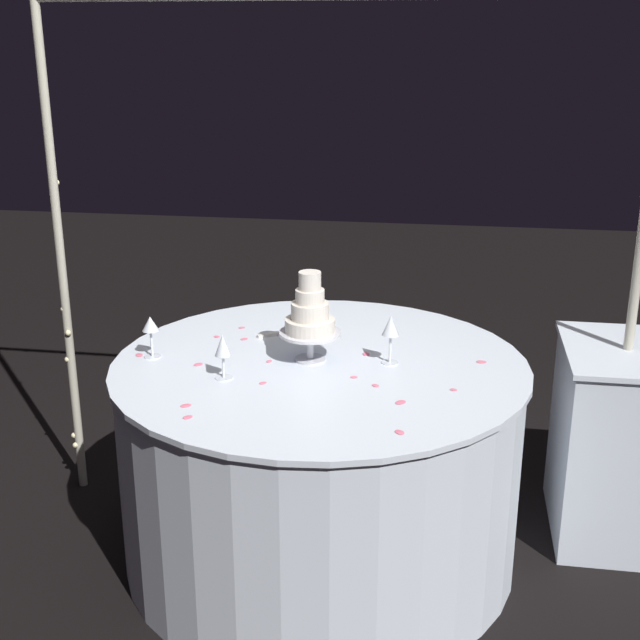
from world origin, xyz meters
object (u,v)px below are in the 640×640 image
Objects in this scene: wine_glass_1 at (223,348)px; wine_glass_2 at (150,327)px; main_table at (320,460)px; side_table at (634,443)px; cake_knife at (288,332)px; tiered_cake at (310,316)px; wine_glass_0 at (391,328)px; decorative_arch at (334,183)px.

wine_glass_2 is at bearing 153.65° from wine_glass_1.
side_table is (1.18, 0.33, -0.00)m from main_table.
cake_knife reaches higher than main_table.
tiered_cake reaches higher than wine_glass_1.
wine_glass_0 is at bearing 22.78° from wine_glass_1.
wine_glass_2 is (-1.78, -0.38, 0.51)m from side_table.
wine_glass_2 is (-0.31, 0.15, 0.01)m from wine_glass_1.
wine_glass_2 is (-0.61, -0.37, -0.47)m from decorative_arch.
wine_glass_1 is at bearing -119.62° from decorative_arch.
tiered_cake reaches higher than side_table.
decorative_arch reaches higher than wine_glass_0.
wine_glass_0 is 0.50m from cake_knife.
wine_glass_2 reaches higher than main_table.
tiered_cake reaches higher than cake_knife.
wine_glass_0 is at bearing 5.11° from wine_glass_2.
tiered_cake is at bearing 5.97° from wine_glass_2.
tiered_cake reaches higher than wine_glass_2.
wine_glass_1 is 0.34m from wine_glass_2.
wine_glass_1 is (-0.30, -0.20, 0.50)m from main_table.
wine_glass_1 is at bearing -146.41° from main_table.
main_table is 9.48× the size of wine_glass_1.
decorative_arch reaches higher than tiered_cake.
decorative_arch is 14.78× the size of wine_glass_2.
wine_glass_0 is (0.25, 0.03, 0.52)m from main_table.
tiered_cake is at bearing 39.09° from wine_glass_1.
decorative_arch is at bearing 31.68° from wine_glass_2.
wine_glass_0 is at bearing 3.38° from tiered_cake.
decorative_arch is at bearing 129.29° from wine_glass_0.
tiered_cake is 0.57m from wine_glass_2.
wine_glass_1 is at bearing -157.22° from wine_glass_0.
decorative_arch reaches higher than cake_knife.
decorative_arch is 0.61m from cake_knife.
main_table is (-0.00, -0.33, -0.97)m from decorative_arch.
cake_knife is at bearing 75.17° from wine_glass_1.
cake_knife is (-0.13, 0.27, -0.16)m from tiered_cake.
decorative_arch is 8.96× the size of cake_knife.
wine_glass_1 reaches higher than wine_glass_2.
wine_glass_2 is at bearing -174.89° from wine_glass_0.
main_table is 0.58m from wine_glass_0.
decorative_arch is 0.59m from wine_glass_0.
decorative_arch is at bearing 89.79° from main_table.
cake_knife is (0.13, 0.48, -0.11)m from wine_glass_1.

